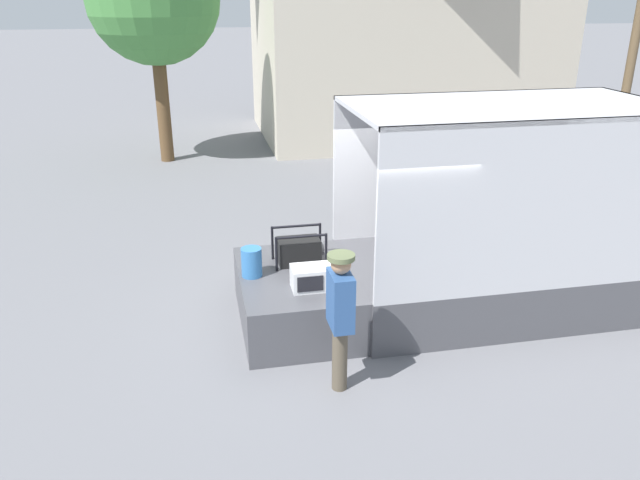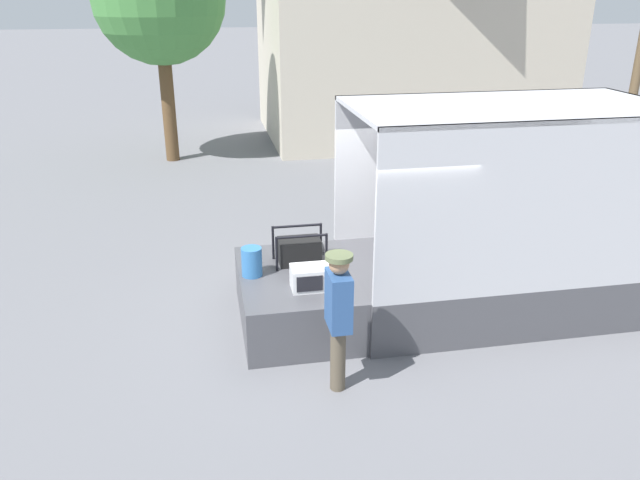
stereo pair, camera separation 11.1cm
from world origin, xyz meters
name	(u,v)px [view 1 (the left image)]	position (x,y,z in m)	size (l,w,h in m)	color
ground_plane	(350,316)	(0.00, 0.00, 0.00)	(160.00, 160.00, 0.00)	slate
box_truck	(594,238)	(3.78, 0.00, 0.92)	(6.40, 2.33, 2.98)	silver
tailgate_deck	(296,298)	(-0.78, 0.00, 0.38)	(1.56, 2.21, 0.76)	#4C4C51
microwave	(312,278)	(-0.66, -0.50, 0.91)	(0.53, 0.37, 0.31)	white
portable_generator	(301,250)	(-0.65, 0.35, 0.95)	(0.74, 0.46, 0.50)	black
orange_bucket	(252,262)	(-1.38, 0.04, 0.96)	(0.28, 0.28, 0.40)	#3370B2
worker_person	(340,309)	(-0.55, -1.68, 1.06)	(0.31, 0.44, 1.72)	brown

